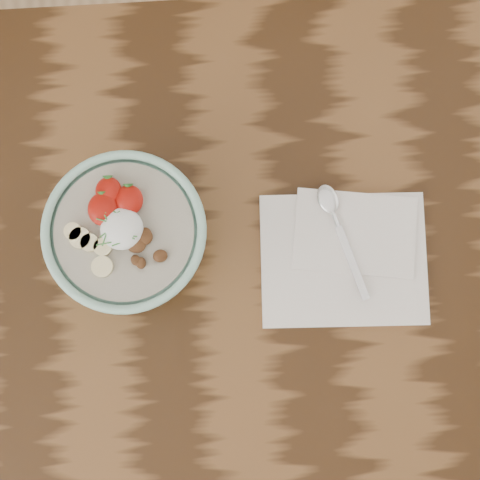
# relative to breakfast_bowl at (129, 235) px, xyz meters

# --- Properties ---
(table) EXTENTS (1.60, 0.90, 0.75)m
(table) POSITION_rel_breakfast_bowl_xyz_m (0.04, -0.08, -0.16)
(table) COLOR #331D0C
(table) RESTS_ON ground
(breakfast_bowl) EXTENTS (0.21, 0.21, 0.14)m
(breakfast_bowl) POSITION_rel_breakfast_bowl_xyz_m (0.00, 0.00, 0.00)
(breakfast_bowl) COLOR #98CDB8
(breakfast_bowl) RESTS_ON table
(napkin) EXTENTS (0.24, 0.21, 0.01)m
(napkin) POSITION_rel_breakfast_bowl_xyz_m (0.30, -0.03, -0.07)
(napkin) COLOR white
(napkin) RESTS_ON table
(spoon) EXTENTS (0.07, 0.17, 0.01)m
(spoon) POSITION_rel_breakfast_bowl_xyz_m (0.28, 0.02, -0.05)
(spoon) COLOR silver
(spoon) RESTS_ON napkin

